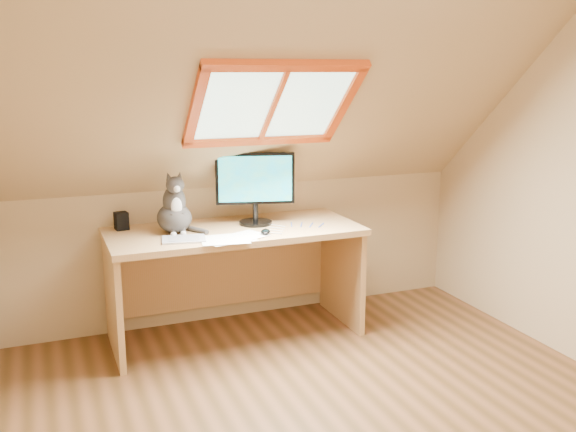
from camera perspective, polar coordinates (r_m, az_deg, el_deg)
name	(u,v)px	position (r m, az deg, el deg)	size (l,w,h in m)	color
ground	(344,431)	(3.52, 5.04, -18.47)	(3.50, 3.50, 0.00)	brown
room_shell	(360,159)	(2.95, 6.40, 5.09)	(3.52, 3.52, 2.41)	tan
desk	(232,258)	(4.48, -5.03, -3.78)	(1.70, 0.74, 0.78)	tan
monitor	(255,184)	(4.41, -2.94, 2.90)	(0.53, 0.23, 0.50)	black
cat	(174,211)	(4.26, -10.07, 0.47)	(0.23, 0.28, 0.42)	#3C3735
desk_speaker	(121,221)	(4.44, -14.59, -0.43)	(0.08, 0.08, 0.12)	black
graphics_tablet	(184,239)	(4.10, -9.25, -2.05)	(0.27, 0.19, 0.01)	#B2B2B7
mouse	(266,232)	(4.18, -2.01, -1.42)	(0.06, 0.11, 0.03)	black
papers	(231,239)	(4.09, -5.09, -2.01)	(0.35, 0.30, 0.01)	white
cables	(295,227)	(4.38, 0.60, -0.95)	(0.51, 0.26, 0.01)	silver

